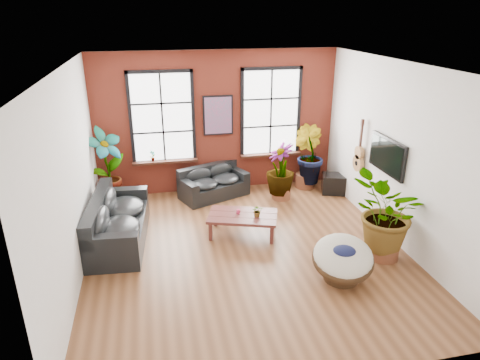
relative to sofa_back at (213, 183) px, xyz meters
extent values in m
cube|color=brown|center=(0.23, -2.76, -0.35)|extent=(6.00, 6.50, 0.02)
cube|color=white|center=(0.23, -2.76, 3.17)|extent=(6.00, 6.50, 0.02)
cube|color=#5B1D15|center=(0.23, 0.50, 1.41)|extent=(6.00, 0.02, 3.50)
cube|color=silver|center=(0.23, -6.02, 1.41)|extent=(6.00, 0.02, 3.50)
cube|color=silver|center=(-2.78, -2.76, 1.41)|extent=(0.02, 6.50, 3.50)
cube|color=silver|center=(3.24, -2.76, 1.41)|extent=(0.02, 6.50, 3.50)
cube|color=white|center=(-1.12, 0.44, 1.61)|extent=(1.40, 0.02, 2.10)
cube|color=black|center=(-1.12, 0.37, 0.53)|extent=(1.60, 0.22, 0.06)
cube|color=white|center=(1.58, 0.44, 1.61)|extent=(1.40, 0.02, 2.10)
cube|color=black|center=(1.58, 0.37, 0.53)|extent=(1.60, 0.22, 0.06)
cube|color=black|center=(0.02, -0.05, -0.16)|extent=(1.83, 1.37, 0.37)
cube|color=black|center=(-0.10, 0.23, 0.22)|extent=(1.60, 0.81, 0.38)
cube|color=black|center=(-0.65, -0.32, 0.13)|extent=(0.49, 0.82, 0.20)
cube|color=black|center=(0.69, 0.23, 0.13)|extent=(0.49, 0.82, 0.20)
ellipsoid|color=black|center=(-0.26, -0.21, 0.09)|extent=(0.90, 0.89, 0.21)
ellipsoid|color=black|center=(-0.34, 0.01, 0.22)|extent=(0.72, 0.46, 0.37)
ellipsoid|color=black|center=(0.33, 0.03, 0.09)|extent=(0.90, 0.89, 0.21)
ellipsoid|color=black|center=(0.24, 0.25, 0.22)|extent=(0.72, 0.46, 0.37)
cube|color=black|center=(-2.18, -1.85, -0.11)|extent=(1.18, 2.44, 0.46)
cube|color=black|center=(-2.55, -1.82, 0.36)|extent=(0.44, 2.38, 0.47)
cube|color=black|center=(-2.26, -2.91, 0.24)|extent=(1.01, 0.32, 0.24)
cube|color=black|center=(-2.09, -0.79, 0.24)|extent=(1.01, 0.32, 0.24)
ellipsoid|color=black|center=(-2.16, -2.32, 0.19)|extent=(0.91, 1.10, 0.26)
ellipsoid|color=black|center=(-2.45, -2.30, 0.36)|extent=(0.35, 1.05, 0.45)
ellipsoid|color=black|center=(-2.08, -1.38, 0.19)|extent=(0.91, 1.10, 0.26)
ellipsoid|color=black|center=(-2.37, -1.36, 0.36)|extent=(0.35, 1.05, 0.45)
cube|color=#4D201B|center=(0.30, -2.09, 0.07)|extent=(1.57, 1.20, 0.06)
cube|color=black|center=(0.26, -2.22, 0.11)|extent=(1.32, 0.45, 0.00)
cube|color=black|center=(0.34, -1.97, 0.11)|extent=(1.32, 0.45, 0.00)
cube|color=#4D201B|center=(-0.39, -2.20, -0.15)|extent=(0.09, 0.09, 0.39)
cube|color=#4D201B|center=(0.78, -2.59, -0.15)|extent=(0.09, 0.09, 0.39)
cube|color=#4D201B|center=(-0.18, -1.59, -0.15)|extent=(0.09, 0.09, 0.39)
cube|color=#4D201B|center=(0.99, -1.99, -0.15)|extent=(0.09, 0.09, 0.39)
cylinder|color=#B82E50|center=(0.22, -2.01, 0.15)|extent=(0.10, 0.10, 0.09)
cylinder|color=#392514|center=(1.63, -4.01, -0.22)|extent=(0.76, 0.76, 0.24)
torus|color=#392514|center=(1.63, -4.01, 0.06)|extent=(1.32, 1.32, 0.48)
ellipsoid|color=beige|center=(1.63, -4.01, 0.12)|extent=(1.28, 1.32, 0.65)
ellipsoid|color=#121639|center=(1.62, -4.06, 0.24)|extent=(0.48, 0.43, 0.18)
cube|color=black|center=(0.23, 0.43, 1.61)|extent=(0.74, 0.04, 0.98)
cube|color=#0C7F8C|center=(0.23, 0.40, 1.61)|extent=(0.66, 0.02, 0.90)
cube|color=black|center=(3.18, -2.46, 1.31)|extent=(0.06, 1.25, 0.72)
cube|color=black|center=(3.14, -2.46, 1.31)|extent=(0.01, 1.15, 0.62)
cylinder|color=#B27F4C|center=(3.13, -1.41, 0.79)|extent=(0.09, 0.38, 0.38)
cylinder|color=#B27F4C|center=(3.13, -1.41, 1.04)|extent=(0.09, 0.30, 0.30)
cylinder|color=black|center=(3.12, -1.41, 0.79)|extent=(0.09, 0.11, 0.11)
cube|color=black|center=(3.13, -1.41, 1.41)|extent=(0.04, 0.05, 0.55)
cube|color=black|center=(3.13, -1.41, 1.73)|extent=(0.06, 0.06, 0.14)
cube|color=black|center=(3.04, -0.44, -0.10)|extent=(0.70, 0.64, 0.48)
cylinder|color=brown|center=(-2.48, -0.04, -0.14)|extent=(0.61, 0.61, 0.41)
cylinder|color=brown|center=(2.46, 0.07, -0.16)|extent=(0.61, 0.61, 0.36)
cylinder|color=brown|center=(2.71, -3.52, -0.14)|extent=(0.62, 0.62, 0.41)
cylinder|color=brown|center=(1.63, -0.50, -0.18)|extent=(0.58, 0.58, 0.34)
imported|color=#15511E|center=(-2.47, -0.06, 0.69)|extent=(1.12, 1.07, 1.76)
imported|color=#15511E|center=(2.50, 0.06, 0.55)|extent=(0.95, 1.03, 1.49)
imported|color=#15511E|center=(2.67, -3.54, 0.57)|extent=(1.80, 1.80, 1.51)
imported|color=#15511E|center=(1.59, -0.48, 0.43)|extent=(0.82, 0.82, 1.26)
imported|color=#15511E|center=(0.58, -2.22, 0.23)|extent=(0.25, 0.22, 0.25)
imported|color=#15511E|center=(-1.42, 0.37, 0.69)|extent=(0.17, 0.17, 0.27)
imported|color=#15511E|center=(1.93, 0.37, 0.69)|extent=(0.19, 0.19, 0.27)
camera|label=1|loc=(-1.40, -9.78, 4.02)|focal=32.00mm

